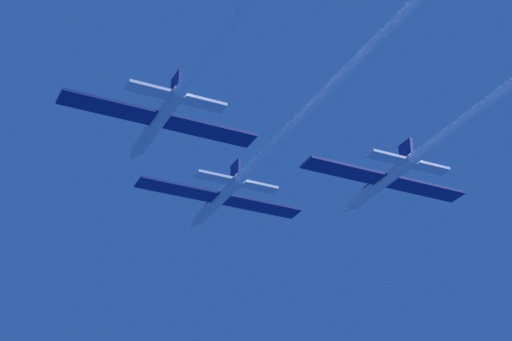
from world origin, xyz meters
TOP-DOWN VIEW (x-y plane):
  - jet_lead at (-0.86, -17.03)m, footprint 20.87×61.27m
  - jet_left_wing at (-13.74, -34.40)m, footprint 20.87×68.22m
  - jet_right_wing at (14.39, -33.26)m, footprint 20.87×69.00m

SIDE VIEW (x-z plane):
  - jet_right_wing at x=14.39m, z-range -1.33..2.13m
  - jet_lead at x=-0.86m, z-range -1.23..2.23m
  - jet_left_wing at x=-13.74m, z-range -1.20..2.26m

